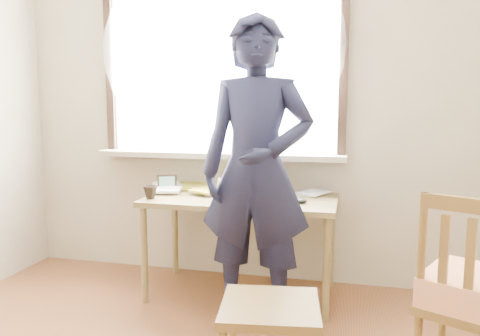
% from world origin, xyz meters
% --- Properties ---
extents(room_shell, '(3.52, 4.02, 2.61)m').
position_xyz_m(room_shell, '(-0.02, 0.20, 1.64)').
color(room_shell, '#B8AF94').
rests_on(room_shell, ground).
extents(desk, '(1.27, 0.63, 0.68)m').
position_xyz_m(desk, '(0.04, 1.63, 0.61)').
color(desk, olive).
rests_on(desk, ground).
extents(laptop, '(0.37, 0.31, 0.23)m').
position_xyz_m(laptop, '(0.15, 1.60, 0.73)').
color(laptop, black).
rests_on(laptop, desk).
extents(mug_white, '(0.19, 0.19, 0.11)m').
position_xyz_m(mug_white, '(-0.10, 1.77, 0.73)').
color(mug_white, white).
rests_on(mug_white, desk).
extents(mug_dark, '(0.13, 0.13, 0.09)m').
position_xyz_m(mug_dark, '(-0.53, 1.45, 0.72)').
color(mug_dark, black).
rests_on(mug_dark, desk).
extents(mouse, '(0.09, 0.06, 0.03)m').
position_xyz_m(mouse, '(0.45, 1.53, 0.70)').
color(mouse, black).
rests_on(mouse, desk).
extents(desk_clutter, '(0.57, 0.53, 0.04)m').
position_xyz_m(desk_clutter, '(-0.14, 1.80, 0.70)').
color(desk_clutter, white).
rests_on(desk_clutter, desk).
extents(book_a, '(0.32, 0.35, 0.03)m').
position_xyz_m(book_a, '(-0.41, 1.86, 0.69)').
color(book_a, white).
rests_on(book_a, desk).
extents(book_b, '(0.25, 0.28, 0.02)m').
position_xyz_m(book_b, '(0.42, 1.89, 0.69)').
color(book_b, white).
rests_on(book_b, desk).
extents(picture_frame, '(0.13, 0.07, 0.11)m').
position_xyz_m(picture_frame, '(-0.53, 1.73, 0.73)').
color(picture_frame, black).
rests_on(picture_frame, desk).
extents(work_chair, '(0.48, 0.46, 0.44)m').
position_xyz_m(work_chair, '(0.43, 0.55, 0.37)').
color(work_chair, brown).
rests_on(work_chair, ground).
extents(side_chair, '(0.57, 0.56, 0.94)m').
position_xyz_m(side_chair, '(1.30, 0.73, 0.49)').
color(side_chair, brown).
rests_on(side_chair, ground).
extents(person, '(0.67, 0.44, 1.82)m').
position_xyz_m(person, '(0.21, 1.30, 0.91)').
color(person, black).
rests_on(person, ground).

